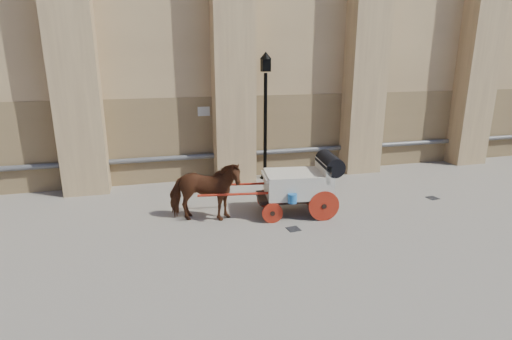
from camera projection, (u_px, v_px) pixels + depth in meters
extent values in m
plane|color=gray|center=(295.00, 213.00, 11.50)|extent=(90.00, 90.00, 0.00)
cube|color=olive|center=(307.00, 133.00, 15.44)|extent=(44.00, 0.35, 3.00)
cylinder|color=#59595B|center=(309.00, 150.00, 15.35)|extent=(42.00, 0.18, 0.18)
cube|color=beige|center=(204.00, 111.00, 14.01)|extent=(0.42, 0.04, 0.32)
imported|color=#57331C|center=(205.00, 192.00, 10.78)|extent=(2.16, 1.40, 1.68)
cube|color=black|center=(294.00, 196.00, 11.36)|extent=(2.20, 1.24, 0.11)
cube|color=beige|center=(298.00, 184.00, 11.27)|extent=(1.96, 1.43, 0.66)
cube|color=beige|center=(323.00, 170.00, 11.24)|extent=(0.31, 1.19, 0.52)
cube|color=beige|center=(269.00, 177.00, 11.11)|extent=(0.48, 1.08, 0.09)
cylinder|color=black|center=(330.00, 163.00, 11.21)|extent=(0.70, 1.25, 0.53)
cylinder|color=#A42312|center=(324.00, 206.00, 10.90)|extent=(0.85, 0.18, 0.85)
cylinder|color=#A42312|center=(313.00, 192.00, 12.03)|extent=(0.85, 0.18, 0.85)
cylinder|color=#A42312|center=(272.00, 213.00, 10.78)|extent=(0.57, 0.14, 0.57)
cylinder|color=#A42312|center=(266.00, 198.00, 11.91)|extent=(0.57, 0.14, 0.57)
cylinder|color=#A42312|center=(240.00, 194.00, 10.70)|extent=(2.26, 0.39, 0.07)
cylinder|color=#A42312|center=(238.00, 184.00, 11.51)|extent=(2.26, 0.39, 0.07)
cylinder|color=#2168B3|center=(292.00, 198.00, 10.65)|extent=(0.25, 0.25, 0.25)
cylinder|color=black|center=(265.00, 127.00, 14.32)|extent=(0.13, 0.13, 3.81)
cone|color=black|center=(265.00, 173.00, 14.79)|extent=(0.38, 0.38, 0.38)
cube|color=black|center=(266.00, 65.00, 13.72)|extent=(0.30, 0.30, 0.44)
cone|color=black|center=(266.00, 55.00, 13.63)|extent=(0.42, 0.42, 0.25)
cube|color=black|center=(293.00, 229.00, 10.46)|extent=(0.35, 0.35, 0.01)
cube|color=black|center=(433.00, 198.00, 12.74)|extent=(0.36, 0.36, 0.01)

